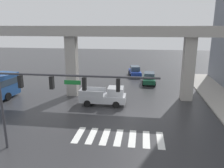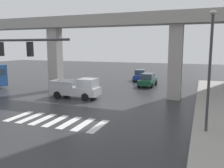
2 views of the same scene
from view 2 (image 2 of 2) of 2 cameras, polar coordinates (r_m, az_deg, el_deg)
The scene contains 8 objects.
ground_plane at distance 21.61m, azimuth -6.04°, elevation -5.15°, with size 120.00×120.00×0.00m, color #2D2D30.
crosswalk_stripes at distance 17.60m, azimuth -13.24°, elevation -8.58°, with size 7.15×2.80×0.01m.
elevated_overpass at distance 26.24m, azimuth -0.57°, elevation 13.47°, with size 50.80×2.16×8.62m.
sidewalk_east at distance 21.38m, azimuth 24.60°, elevation -5.86°, with size 4.00×36.00×0.15m, color #9E9991.
pickup_truck at distance 24.63m, azimuth -8.17°, elevation -1.11°, with size 5.12×2.12×2.08m.
sedan_dark_green at distance 32.32m, azimuth 8.55°, elevation 0.99°, with size 2.02×4.33×1.72m.
sedan_blue at distance 37.72m, azimuth 6.71°, elevation 2.14°, with size 2.48×4.53×1.72m.
street_lamp_near_corner at distance 15.03m, azimuth 22.47°, elevation 5.71°, with size 0.44×0.70×7.24m.
Camera 2 is at (9.52, -18.69, 5.20)m, focal length 38.21 mm.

